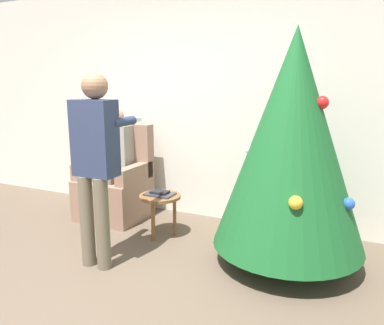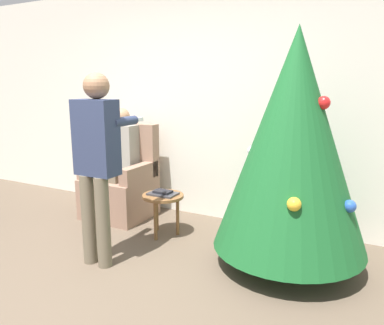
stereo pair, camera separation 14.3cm
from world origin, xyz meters
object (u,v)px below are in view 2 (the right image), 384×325
Objects in this scene: armchair at (121,185)px; person_standing at (97,154)px; person_seated at (119,157)px; christmas_tree at (293,141)px; side_stool at (163,201)px.

armchair is 0.66× the size of person_standing.
person_seated reaches higher than armchair.
christmas_tree is at bearing 25.48° from person_standing.
christmas_tree is 1.85× the size of armchair.
christmas_tree reaches higher than armchair.
christmas_tree is 1.51m from side_stool.
side_stool is (0.77, -0.26, -0.34)m from person_seated.
person_seated is at bearing 161.42° from side_stool.
person_seated is at bearing 120.33° from person_standing.
person_standing is 1.00m from side_stool.
christmas_tree is at bearing -2.80° from side_stool.
christmas_tree is 1.57× the size of person_seated.
person_seated reaches higher than side_stool.
person_standing is at bearing -59.67° from person_seated.
armchair is at bearing 119.53° from person_standing.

